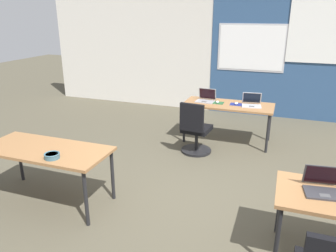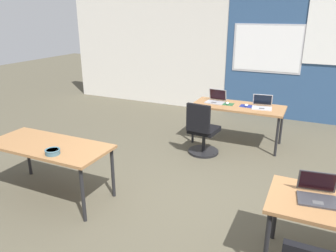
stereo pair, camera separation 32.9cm
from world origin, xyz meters
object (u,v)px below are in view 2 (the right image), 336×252
Objects in this scene: mouse_far_right at (246,105)px; laptop_far_left at (216,100)px; desk_far_center at (238,109)px; snack_bowl at (53,151)px; laptop_near_right_inner at (317,194)px; chair_far_left at (202,133)px; laptop_far_right at (262,105)px; mouse_far_left at (227,103)px; desk_near_left at (49,149)px.

mouse_far_right is 0.57m from laptop_far_left.
desk_far_center is 9.01× the size of snack_bowl.
laptop_far_left is 1.96× the size of snack_bowl.
chair_far_left is at bearing 123.48° from laptop_near_right_inner.
chair_far_left is (0.02, -0.78, -0.39)m from laptop_far_left.
laptop_far_right is 0.84m from laptop_far_left.
laptop_near_right_inner is at bearing -53.69° from laptop_far_left.
laptop_far_right is 3.57m from snack_bowl.
laptop_far_left is at bearing -82.54° from chair_far_left.
desk_far_center is 0.45m from laptop_far_left.
mouse_far_right is at bearing 1.73° from mouse_far_left.
chair_far_left is (-0.82, -0.76, -0.39)m from laptop_far_right.
laptop_far_right is 1.01× the size of laptop_near_right_inner.
laptop_near_right_inner is (3.11, 0.04, 0.11)m from desk_near_left.
laptop_near_right_inner reaches higher than snack_bowl.
chair_far_left is (-0.41, -0.74, -0.28)m from desk_far_center.
laptop_far_right is at bearing 3.04° from desk_far_center.
laptop_far_left is at bearing 170.07° from mouse_far_left.
laptop_far_left is (-0.84, 0.02, 0.00)m from laptop_far_right.
desk_near_left is 4.59× the size of laptop_far_left.
mouse_far_left is at bearing -6.10° from laptop_far_left.
desk_far_center is 0.89m from chair_far_left.
mouse_far_right is (1.89, 2.82, 0.08)m from desk_near_left.
chair_far_left is (1.34, 2.06, -0.28)m from desk_near_left.
chair_far_left is at bearing 56.99° from desk_near_left.
mouse_far_left is at bearing 174.06° from laptop_far_right.
chair_far_left is at bearing 64.79° from snack_bowl.
mouse_far_left is at bearing 61.12° from desk_near_left.
desk_near_left is at bearing 62.86° from chair_far_left.
desk_near_left is at bearing 142.49° from snack_bowl.
laptop_far_left is (1.32, 2.85, 0.11)m from desk_near_left.
mouse_far_right is (-0.27, -0.00, -0.03)m from laptop_far_right.
mouse_far_right is at bearing 56.13° from desk_near_left.
snack_bowl is (-1.62, -3.02, 0.01)m from mouse_far_right.
snack_bowl is (-1.89, -3.03, -0.01)m from laptop_far_right.
desk_far_center is 4.38× the size of laptop_near_right_inner.
laptop_near_right_inner is at bearing -66.37° from mouse_far_right.
laptop_near_right_inner reaches higher than desk_far_center.
laptop_near_right_inner is (0.95, -2.78, 0.00)m from laptop_far_right.
snack_bowl reaches higher than mouse_far_right.
desk_near_left is 0.35m from snack_bowl.
laptop_far_left is (-0.57, 0.03, 0.03)m from mouse_far_right.
laptop_far_right is at bearing 1.04° from mouse_far_right.
laptop_near_right_inner reaches higher than desk_near_left.
laptop_near_right_inner is at bearing 136.95° from chair_far_left.
mouse_far_right is at bearing -120.26° from chair_far_left.
laptop_far_right is at bearing -131.23° from chair_far_left.
snack_bowl is at bearing -37.51° from desk_near_left.
chair_far_left is 5.18× the size of snack_bowl.
laptop_near_right_inner is 2.06× the size of snack_bowl.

